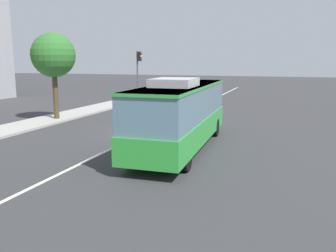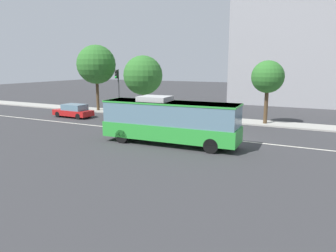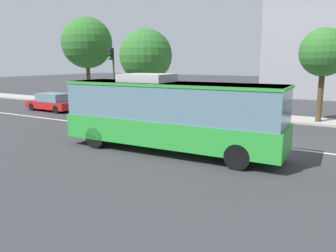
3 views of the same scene
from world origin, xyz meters
name	(u,v)px [view 1 (image 1 of 3)]	position (x,y,z in m)	size (l,w,h in m)	color
ground_plane	(145,132)	(0.00, 0.00, 0.00)	(160.00, 160.00, 0.00)	#333335
sidewalk_kerb	(35,123)	(0.00, 8.09, 0.07)	(80.00, 2.77, 0.14)	#9E9B93
lane_centre_line	(145,132)	(0.00, 0.00, 0.01)	(76.00, 0.16, 0.01)	silver
transit_bus	(181,112)	(-3.11, -3.18, 1.81)	(10.09, 2.87, 3.46)	green
sedan_white	(173,95)	(15.10, 3.25, 0.72)	(4.56, 1.95, 1.46)	white
traffic_light_mid_block	(139,67)	(14.84, 6.98, 3.56)	(0.34, 0.62, 5.20)	#47474C
street_tree_kerbside_right	(53,56)	(1.89, 7.69, 4.55)	(3.06, 3.06, 6.13)	#4C3823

